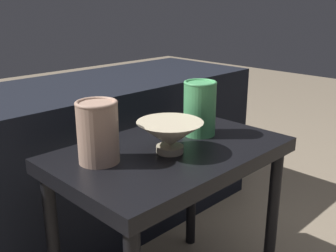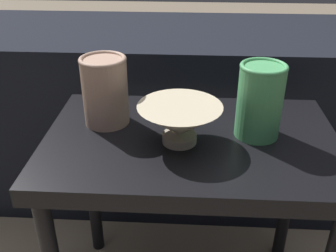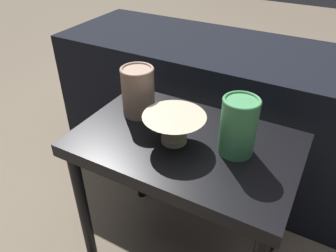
{
  "view_description": "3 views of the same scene",
  "coord_description": "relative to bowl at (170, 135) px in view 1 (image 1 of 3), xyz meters",
  "views": [
    {
      "loc": [
        -0.72,
        -0.71,
        0.91
      ],
      "look_at": [
        -0.01,
        0.0,
        0.58
      ],
      "focal_mm": 42.0,
      "sensor_mm": 36.0,
      "label": 1
    },
    {
      "loc": [
        -0.01,
        -0.74,
        0.95
      ],
      "look_at": [
        -0.05,
        -0.03,
        0.56
      ],
      "focal_mm": 42.0,
      "sensor_mm": 36.0,
      "label": 2
    },
    {
      "loc": [
        0.32,
        -0.68,
        1.08
      ],
      "look_at": [
        -0.05,
        -0.02,
        0.56
      ],
      "focal_mm": 35.0,
      "sensor_mm": 36.0,
      "label": 3
    }
  ],
  "objects": [
    {
      "name": "table",
      "position": [
        0.03,
        0.02,
        -0.12
      ],
      "size": [
        0.64,
        0.41,
        0.52
      ],
      "color": "black",
      "rests_on": "ground_plane"
    },
    {
      "name": "couch_backdrop",
      "position": [
        0.03,
        0.56,
        -0.26
      ],
      "size": [
        1.59,
        0.5,
        0.61
      ],
      "color": "black",
      "rests_on": "ground_plane"
    },
    {
      "name": "bowl",
      "position": [
        0.0,
        0.0,
        0.0
      ],
      "size": [
        0.18,
        0.18,
        0.08
      ],
      "color": "#C1B293",
      "rests_on": "table"
    },
    {
      "name": "vase_textured_left",
      "position": [
        -0.17,
        0.08,
        0.03
      ],
      "size": [
        0.1,
        0.1,
        0.16
      ],
      "color": "tan",
      "rests_on": "table"
    },
    {
      "name": "vase_colorful_right",
      "position": [
        0.17,
        0.04,
        0.03
      ],
      "size": [
        0.1,
        0.1,
        0.16
      ],
      "color": "#47995B",
      "rests_on": "table"
    }
  ]
}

